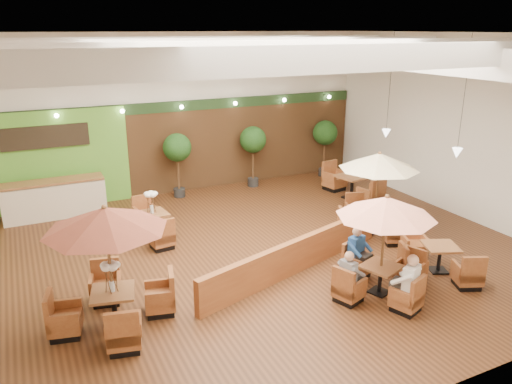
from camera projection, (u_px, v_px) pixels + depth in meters
room at (242, 108)px, 13.06m from camera, size 14.04×14.00×5.52m
service_counter at (55, 199)px, 15.41m from camera, size 3.00×0.75×1.18m
booth_divider at (298, 255)px, 11.98m from camera, size 5.82×1.98×0.84m
table_0 at (108, 245)px, 9.42m from camera, size 2.57×2.57×2.52m
table_1 at (385, 226)px, 10.62m from camera, size 2.39×2.39×2.31m
table_2 at (376, 175)px, 13.82m from camera, size 2.36×2.50×2.41m
table_3 at (145, 223)px, 13.89m from camera, size 1.66×2.43×1.49m
table_4 at (431, 261)px, 11.91m from camera, size 1.72×2.44×0.86m
table_5 at (352, 187)px, 17.16m from camera, size 1.08×2.87×1.04m
topiary_0 at (177, 150)px, 16.92m from camera, size 0.96×0.96×2.24m
topiary_1 at (253, 142)px, 18.10m from camera, size 0.97×0.97×2.24m
topiary_2 at (325, 135)px, 19.40m from camera, size 0.95×0.95×2.21m
diner_0 at (408, 278)px, 10.16m from camera, size 0.47×0.45×0.84m
diner_1 at (358, 247)px, 11.61m from camera, size 0.43×0.39×0.79m
diner_2 at (350, 271)px, 10.55m from camera, size 0.33×0.38×0.72m
diner_3 at (396, 219)px, 13.41m from camera, size 0.40×0.39×0.72m
diner_4 at (396, 218)px, 13.40m from camera, size 0.45×0.43×0.78m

